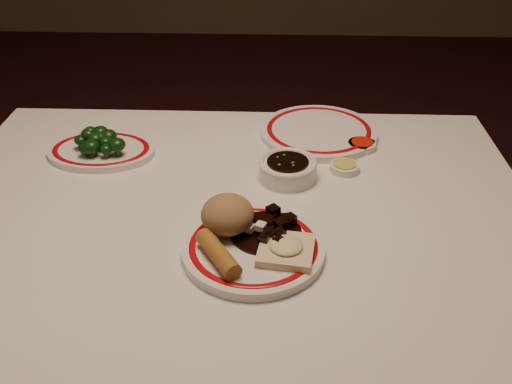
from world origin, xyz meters
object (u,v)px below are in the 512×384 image
(rice_mound, at_px, (227,214))
(broccoli_plate, at_px, (101,151))
(soy_bowl, at_px, (288,170))
(stirfry_heap, at_px, (269,228))
(spring_roll, at_px, (218,254))
(fried_wonton, at_px, (286,249))
(main_plate, at_px, (253,248))
(dining_table, at_px, (231,247))
(broccoli_pile, at_px, (98,140))

(rice_mound, height_order, broccoli_plate, rice_mound)
(broccoli_plate, height_order, soy_bowl, soy_bowl)
(stirfry_heap, relative_size, soy_bowl, 1.06)
(stirfry_heap, xyz_separation_m, soy_bowl, (0.04, 0.22, -0.01))
(spring_roll, xyz_separation_m, fried_wonton, (0.11, 0.02, -0.01))
(main_plate, height_order, spring_roll, spring_roll)
(dining_table, bearing_deg, stirfry_heap, -50.83)
(stirfry_heap, relative_size, broccoli_pile, 1.06)
(main_plate, bearing_deg, rice_mound, 138.50)
(rice_mound, distance_m, broccoli_pile, 0.43)
(dining_table, height_order, spring_roll, spring_roll)
(broccoli_plate, bearing_deg, main_plate, -43.55)
(dining_table, distance_m, fried_wonton, 0.22)
(fried_wonton, bearing_deg, main_plate, 159.01)
(stirfry_heap, distance_m, broccoli_pile, 0.49)
(stirfry_heap, bearing_deg, rice_mound, 176.39)
(dining_table, xyz_separation_m, fried_wonton, (0.11, -0.15, 0.12))
(rice_mound, relative_size, spring_roll, 0.83)
(main_plate, distance_m, soy_bowl, 0.26)
(spring_roll, bearing_deg, broccoli_pile, 96.88)
(dining_table, relative_size, main_plate, 3.63)
(dining_table, height_order, stirfry_heap, stirfry_heap)
(stirfry_heap, bearing_deg, dining_table, 129.17)
(rice_mound, relative_size, soy_bowl, 0.78)
(rice_mound, bearing_deg, spring_roll, -95.92)
(rice_mound, xyz_separation_m, broccoli_plate, (-0.31, 0.30, -0.04))
(stirfry_heap, distance_m, broccoli_plate, 0.49)
(fried_wonton, bearing_deg, soy_bowl, 88.99)
(main_plate, height_order, fried_wonton, fried_wonton)
(rice_mound, xyz_separation_m, stirfry_heap, (0.07, -0.00, -0.02))
(soy_bowl, bearing_deg, fried_wonton, -91.01)
(broccoli_pile, bearing_deg, spring_roll, -51.34)
(main_plate, distance_m, fried_wonton, 0.06)
(dining_table, bearing_deg, soy_bowl, 47.36)
(rice_mound, bearing_deg, dining_table, 92.27)
(main_plate, height_order, stirfry_heap, stirfry_heap)
(main_plate, bearing_deg, fried_wonton, -20.99)
(rice_mound, xyz_separation_m, fried_wonton, (0.10, -0.06, -0.02))
(broccoli_plate, relative_size, broccoli_pile, 2.04)
(dining_table, height_order, main_plate, main_plate)
(soy_bowl, bearing_deg, dining_table, -132.64)
(spring_roll, relative_size, soy_bowl, 0.93)
(spring_roll, relative_size, broccoli_plate, 0.46)
(soy_bowl, bearing_deg, broccoli_pile, 168.92)
(broccoli_plate, distance_m, soy_bowl, 0.43)
(spring_roll, xyz_separation_m, stirfry_heap, (0.08, 0.08, -0.01))
(dining_table, xyz_separation_m, stirfry_heap, (0.08, -0.09, 0.12))
(main_plate, relative_size, broccoli_plate, 1.33)
(main_plate, distance_m, spring_roll, 0.08)
(stirfry_heap, xyz_separation_m, broccoli_plate, (-0.39, 0.30, -0.02))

